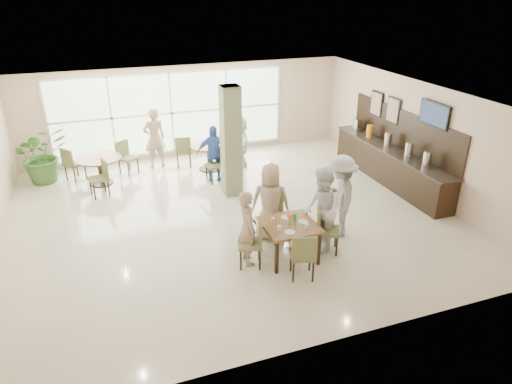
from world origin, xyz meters
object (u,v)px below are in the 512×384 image
object	(u,v)px
teen_far	(270,202)
adult_b	(240,141)
teen_right	(322,210)
adult_a	(213,153)
main_table	(289,228)
buffet_counter	(390,162)
adult_standing	(155,138)
teen_standing	(340,196)
round_table_right	(209,151)
teen_left	(247,228)
round_table_left	(99,163)
potted_plant	(42,155)

from	to	relation	value
teen_far	adult_b	bearing A→B (deg)	-75.83
teen_right	adult_a	xyz separation A→B (m)	(-1.11, 4.26, -0.11)
main_table	teen_far	size ratio (longest dim) A/B	0.62
buffet_counter	adult_standing	distance (m)	6.70
teen_right	teen_standing	size ratio (longest dim) A/B	0.98
teen_far	adult_b	world-z (taller)	teen_far
round_table_right	teen_left	bearing A→B (deg)	-95.83
teen_right	adult_b	xyz separation A→B (m)	(-0.08, 5.05, -0.14)
main_table	teen_standing	xyz separation A→B (m)	(1.39, 0.51, 0.24)
main_table	teen_far	bearing A→B (deg)	93.95
teen_right	adult_a	distance (m)	4.40
main_table	teen_left	distance (m)	0.84
adult_standing	adult_a	bearing A→B (deg)	123.47
round_table_left	round_table_right	world-z (taller)	same
main_table	buffet_counter	bearing A→B (deg)	32.23
adult_a	adult_b	xyz separation A→B (m)	(1.03, 0.79, -0.03)
round_table_left	potted_plant	bearing A→B (deg)	153.54
potted_plant	round_table_left	bearing A→B (deg)	-26.46
round_table_left	teen_left	world-z (taller)	teen_left
round_table_left	buffet_counter	bearing A→B (deg)	-18.54
potted_plant	teen_left	distance (m)	6.93
main_table	round_table_right	size ratio (longest dim) A/B	0.97
teen_right	adult_standing	xyz separation A→B (m)	(-2.47, 5.73, 0.01)
teen_left	teen_far	world-z (taller)	teen_far
main_table	teen_standing	bearing A→B (deg)	20.06
round_table_left	teen_standing	size ratio (longest dim) A/B	0.67
round_table_right	teen_right	bearing A→B (deg)	-78.30
potted_plant	teen_left	world-z (taller)	potted_plant
teen_far	adult_b	xyz separation A→B (m)	(0.72, 4.27, -0.09)
buffet_counter	teen_far	xyz separation A→B (m)	(-4.19, -1.74, 0.29)
adult_a	buffet_counter	bearing A→B (deg)	-7.60
main_table	potted_plant	distance (m)	7.52
main_table	teen_standing	size ratio (longest dim) A/B	0.57
buffet_counter	adult_a	world-z (taller)	buffet_counter
round_table_left	buffet_counter	world-z (taller)	buffet_counter
adult_b	adult_standing	xyz separation A→B (m)	(-2.39, 0.69, 0.15)
round_table_right	teen_standing	xyz separation A→B (m)	(1.70, -4.64, 0.34)
teen_standing	adult_b	world-z (taller)	teen_standing
round_table_right	adult_standing	world-z (taller)	adult_standing
round_table_left	teen_standing	distance (m)	6.61
teen_left	adult_a	xyz separation A→B (m)	(0.45, 4.23, 0.02)
teen_right	potted_plant	bearing A→B (deg)	-124.56
adult_standing	potted_plant	bearing A→B (deg)	-9.18
adult_b	potted_plant	bearing A→B (deg)	-101.45
round_table_left	potted_plant	world-z (taller)	potted_plant
round_table_left	adult_b	distance (m)	4.00
potted_plant	adult_standing	world-z (taller)	adult_standing
teen_right	teen_left	bearing A→B (deg)	-79.39
teen_left	teen_standing	size ratio (longest dim) A/B	0.84
teen_standing	adult_standing	bearing A→B (deg)	-129.96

